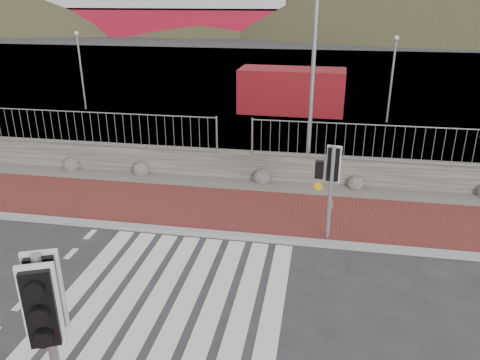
% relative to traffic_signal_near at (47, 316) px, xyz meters
% --- Properties ---
extents(ground, '(220.00, 220.00, 0.00)m').
position_rel_traffic_signal_near_xyz_m(ground, '(0.37, 3.31, -2.21)').
color(ground, '#28282B').
rests_on(ground, ground).
extents(sidewalk_far, '(40.00, 3.00, 0.08)m').
position_rel_traffic_signal_near_xyz_m(sidewalk_far, '(0.37, 7.81, -2.17)').
color(sidewalk_far, maroon).
rests_on(sidewalk_far, ground).
extents(kerb_far, '(40.00, 0.25, 0.12)m').
position_rel_traffic_signal_near_xyz_m(kerb_far, '(0.37, 6.31, -2.16)').
color(kerb_far, gray).
rests_on(kerb_far, ground).
extents(zebra_crossing, '(4.62, 5.60, 0.01)m').
position_rel_traffic_signal_near_xyz_m(zebra_crossing, '(0.37, 3.31, -2.20)').
color(zebra_crossing, silver).
rests_on(zebra_crossing, ground).
extents(gravel_strip, '(40.00, 1.50, 0.06)m').
position_rel_traffic_signal_near_xyz_m(gravel_strip, '(0.37, 9.81, -2.18)').
color(gravel_strip, '#59544C').
rests_on(gravel_strip, ground).
extents(stone_wall, '(40.00, 0.60, 0.90)m').
position_rel_traffic_signal_near_xyz_m(stone_wall, '(0.37, 10.61, -1.76)').
color(stone_wall, '#464239').
rests_on(stone_wall, ground).
extents(railing, '(18.07, 0.07, 1.22)m').
position_rel_traffic_signal_near_xyz_m(railing, '(0.37, 10.46, -0.39)').
color(railing, gray).
rests_on(railing, stone_wall).
extents(quay, '(120.00, 40.00, 0.50)m').
position_rel_traffic_signal_near_xyz_m(quay, '(0.37, 31.21, -2.21)').
color(quay, '#4C4C4F').
rests_on(quay, ground).
extents(water, '(220.00, 50.00, 0.05)m').
position_rel_traffic_signal_near_xyz_m(water, '(0.37, 66.21, -2.21)').
color(water, '#3F4C54').
rests_on(water, ground).
extents(hills_backdrop, '(254.00, 90.00, 100.00)m').
position_rel_traffic_signal_near_xyz_m(hills_backdrop, '(7.12, 91.21, -25.26)').
color(hills_backdrop, '#31331F').
rests_on(hills_backdrop, ground).
extents(traffic_signal_near, '(0.51, 0.41, 3.07)m').
position_rel_traffic_signal_near_xyz_m(traffic_signal_near, '(0.00, 0.00, 0.00)').
color(traffic_signal_near, gray).
rests_on(traffic_signal_near, ground).
extents(traffic_signal_far, '(0.62, 0.27, 2.53)m').
position_rel_traffic_signal_near_xyz_m(traffic_signal_far, '(3.50, 6.65, -0.38)').
color(traffic_signal_far, gray).
rests_on(traffic_signal_far, ground).
extents(streetlight, '(1.72, 0.41, 8.14)m').
position_rel_traffic_signal_near_xyz_m(streetlight, '(2.95, 11.43, 2.37)').
color(streetlight, gray).
rests_on(streetlight, ground).
extents(shipping_container, '(5.56, 2.45, 2.29)m').
position_rel_traffic_signal_near_xyz_m(shipping_container, '(1.54, 20.56, -1.06)').
color(shipping_container, maroon).
rests_on(shipping_container, ground).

